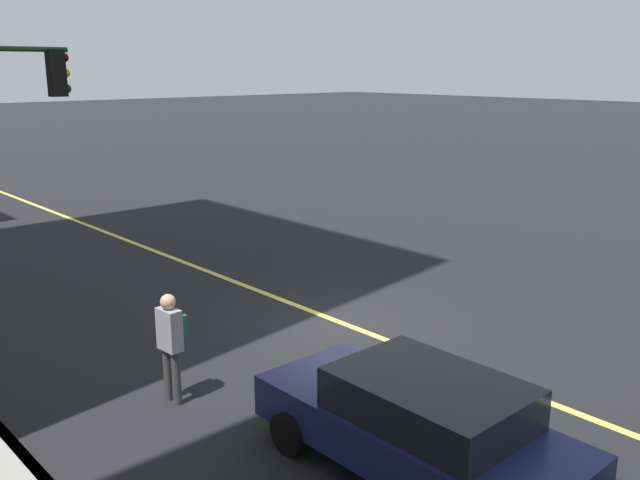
# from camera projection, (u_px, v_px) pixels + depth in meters

# --- Properties ---
(ground) EXTENTS (200.00, 200.00, 0.00)m
(ground) POSITION_uv_depth(u_px,v_px,m) (343.00, 324.00, 14.21)
(ground) COLOR black
(curb_edge) EXTENTS (80.00, 0.16, 0.15)m
(curb_edge) POSITION_uv_depth(u_px,v_px,m) (1.00, 434.00, 9.78)
(curb_edge) COLOR slate
(curb_edge) RESTS_ON ground
(lane_stripe_center) EXTENTS (80.00, 0.16, 0.01)m
(lane_stripe_center) POSITION_uv_depth(u_px,v_px,m) (343.00, 323.00, 14.21)
(lane_stripe_center) COLOR #D8CC4C
(lane_stripe_center) RESTS_ON ground
(car_navy) EXTENTS (4.44, 1.95, 1.42)m
(car_navy) POSITION_uv_depth(u_px,v_px,m) (418.00, 424.00, 8.73)
(car_navy) COLOR navy
(car_navy) RESTS_ON ground
(pedestrian_with_backpack) EXTENTS (0.44, 0.38, 1.79)m
(pedestrian_with_backpack) POSITION_uv_depth(u_px,v_px,m) (171.00, 339.00, 10.65)
(pedestrian_with_backpack) COLOR #383838
(pedestrian_with_backpack) RESTS_ON ground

